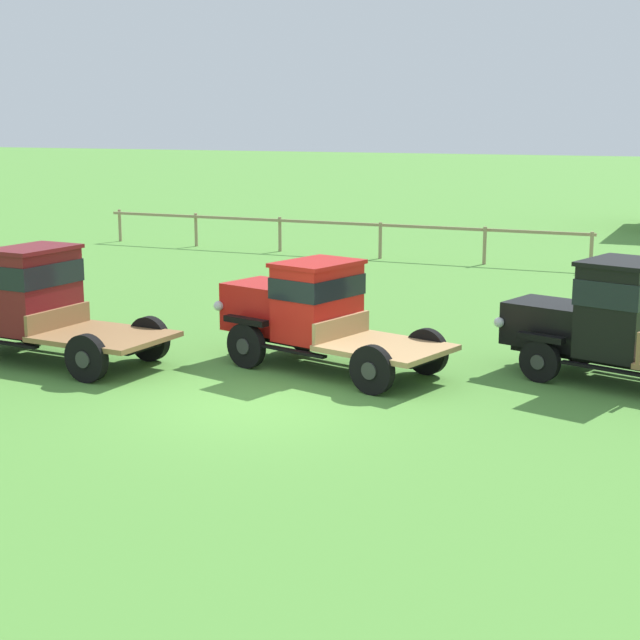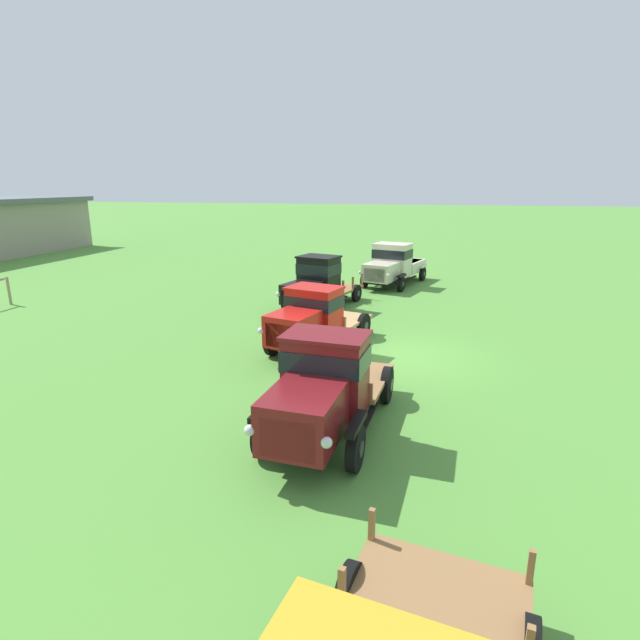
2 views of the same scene
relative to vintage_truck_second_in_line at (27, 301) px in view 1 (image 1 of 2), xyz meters
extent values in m
plane|color=#518E38|center=(5.85, -1.15, -1.18)|extent=(240.00, 240.00, 0.00)
cylinder|color=#997F60|center=(8.81, 16.56, -0.55)|extent=(0.12, 0.12, 1.27)
cylinder|color=#997F60|center=(5.28, 16.68, -0.55)|extent=(0.12, 0.12, 1.27)
cylinder|color=#997F60|center=(1.57, 16.59, -0.55)|extent=(0.12, 0.12, 1.27)
cylinder|color=#997F60|center=(-2.48, 16.87, -0.55)|extent=(0.12, 0.12, 1.27)
cylinder|color=#997F60|center=(-6.09, 16.91, -0.55)|extent=(0.12, 0.12, 1.27)
cylinder|color=#997F60|center=(-9.69, 17.04, -0.55)|extent=(0.12, 0.12, 1.27)
cube|color=#997F60|center=(-0.44, 16.82, -0.03)|extent=(18.70, 0.08, 0.10)
cylinder|color=black|center=(-0.82, 1.01, -0.73)|extent=(0.93, 0.27, 0.91)
cylinder|color=#2D2D2D|center=(-0.81, 1.12, -0.73)|extent=(0.32, 0.05, 0.32)
cylinder|color=black|center=(2.28, -1.12, -0.73)|extent=(0.93, 0.27, 0.91)
cylinder|color=#2D2D2D|center=(2.27, -1.23, -0.73)|extent=(0.32, 0.05, 0.32)
cylinder|color=black|center=(2.42, 0.76, -0.73)|extent=(0.93, 0.27, 0.91)
cylinder|color=#2D2D2D|center=(2.43, 0.87, -0.73)|extent=(0.32, 0.05, 0.32)
cube|color=black|center=(0.59, -0.05, -0.64)|extent=(4.87, 1.40, 0.12)
cube|color=black|center=(-0.82, 1.01, -0.22)|extent=(1.06, 0.28, 0.12)
cube|color=maroon|center=(0.25, -0.02, 0.23)|extent=(1.20, 1.73, 1.63)
cube|color=black|center=(0.25, -0.02, 0.60)|extent=(1.24, 1.78, 0.46)
cube|color=maroon|center=(0.25, -0.02, 1.09)|extent=(1.31, 1.82, 0.08)
cube|color=black|center=(0.28, -0.95, -0.66)|extent=(1.51, 0.26, 0.05)
cube|color=black|center=(0.42, 0.89, -0.66)|extent=(1.51, 0.26, 0.05)
cube|color=olive|center=(1.99, -0.15, -0.53)|extent=(2.56, 2.10, 0.10)
cube|color=olive|center=(0.82, -0.06, -0.30)|extent=(0.22, 1.79, 0.44)
cylinder|color=black|center=(4.50, 1.03, -0.73)|extent=(0.91, 0.40, 0.90)
cylinder|color=#2D2D2D|center=(4.47, 0.93, -0.73)|extent=(0.31, 0.11, 0.31)
cylinder|color=black|center=(4.96, 2.76, -0.73)|extent=(0.91, 0.40, 0.90)
cylinder|color=#2D2D2D|center=(4.99, 2.86, -0.73)|extent=(0.31, 0.11, 0.31)
cylinder|color=black|center=(7.44, 0.24, -0.73)|extent=(0.91, 0.40, 0.90)
cylinder|color=#2D2D2D|center=(7.42, 0.14, -0.73)|extent=(0.31, 0.11, 0.31)
cylinder|color=black|center=(7.90, 1.97, -0.73)|extent=(0.91, 0.40, 0.90)
cylinder|color=#2D2D2D|center=(7.93, 2.07, -0.73)|extent=(0.31, 0.11, 0.31)
cube|color=black|center=(6.09, 1.53, -0.65)|extent=(4.51, 2.09, 0.12)
cube|color=red|center=(4.51, 1.95, -0.11)|extent=(1.79, 1.61, 0.96)
cube|color=silver|center=(3.81, 2.14, -0.16)|extent=(0.31, 0.97, 0.72)
sphere|color=silver|center=(3.63, 1.49, -0.09)|extent=(0.20, 0.20, 0.20)
sphere|color=silver|center=(3.97, 2.79, -0.09)|extent=(0.20, 0.20, 0.20)
cube|color=black|center=(4.50, 1.03, -0.23)|extent=(1.05, 0.46, 0.12)
cube|color=black|center=(4.96, 2.76, -0.23)|extent=(1.05, 0.46, 0.12)
cube|color=red|center=(5.78, 1.61, 0.13)|extent=(1.47, 1.81, 1.45)
cube|color=black|center=(5.78, 1.61, 0.46)|extent=(1.53, 1.86, 0.41)
cube|color=red|center=(5.78, 1.61, 0.90)|extent=(1.60, 1.91, 0.08)
cube|color=black|center=(5.65, 0.73, -0.67)|extent=(1.53, 0.53, 0.05)
cube|color=black|center=(6.11, 2.43, -0.67)|extent=(1.53, 0.53, 0.05)
cube|color=tan|center=(7.36, 1.19, -0.54)|extent=(2.57, 2.33, 0.10)
cube|color=tan|center=(6.35, 1.46, -0.31)|extent=(0.52, 1.67, 0.44)
cylinder|color=black|center=(10.01, 2.29, -0.79)|extent=(0.81, 0.38, 0.79)
cylinder|color=#2D2D2D|center=(9.98, 2.20, -0.79)|extent=(0.28, 0.11, 0.28)
cylinder|color=black|center=(10.51, 3.98, -0.79)|extent=(0.81, 0.38, 0.79)
cylinder|color=#2D2D2D|center=(10.53, 4.07, -0.79)|extent=(0.28, 0.11, 0.28)
cube|color=black|center=(11.64, 2.73, -0.71)|extent=(4.63, 2.21, 0.12)
cube|color=black|center=(10.03, 3.20, -0.24)|extent=(1.87, 1.63, 0.82)
cube|color=silver|center=(9.29, 3.42, -0.28)|extent=(0.33, 0.94, 0.61)
sphere|color=silver|center=(9.10, 2.79, -0.22)|extent=(0.20, 0.20, 0.20)
sphere|color=silver|center=(9.47, 4.05, -0.22)|extent=(0.20, 0.20, 0.20)
cube|color=black|center=(10.01, 2.29, -0.34)|extent=(0.93, 0.45, 0.12)
cube|color=black|center=(10.51, 3.98, -0.34)|extent=(0.93, 0.45, 0.12)
cube|color=black|center=(11.36, 2.81, 0.20)|extent=(1.58, 1.82, 1.69)
cube|color=black|center=(11.36, 2.81, 0.58)|extent=(1.63, 1.87, 0.47)
cube|color=black|center=(11.36, 2.81, 1.08)|extent=(1.71, 1.92, 0.08)
cube|color=black|center=(11.24, 1.95, -0.73)|extent=(1.64, 0.60, 0.05)
cube|color=olive|center=(11.80, 1.81, -0.26)|extent=(0.10, 0.10, 0.57)
camera|label=1|loc=(13.37, -15.58, 3.65)|focal=55.00mm
camera|label=2|loc=(-9.34, -2.17, 4.11)|focal=28.00mm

